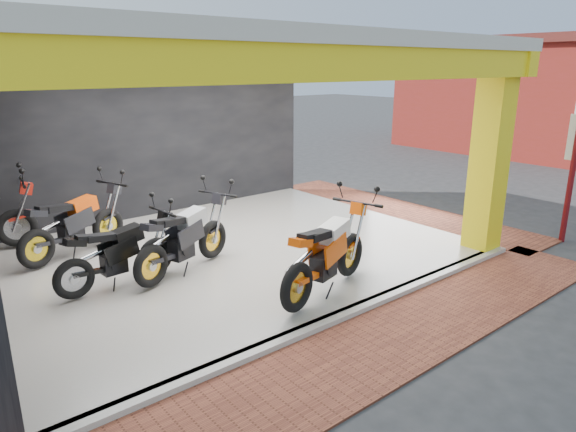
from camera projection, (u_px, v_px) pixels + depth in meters
name	position (u px, v px, depth m)	size (l,w,h in m)	color
ground	(298.00, 293.00, 7.70)	(80.00, 80.00, 0.00)	#2D2D30
showroom_floor	(225.00, 253.00, 9.17)	(8.00, 6.00, 0.10)	silver
showroom_ceiling	(218.00, 44.00, 8.17)	(8.40, 6.40, 0.20)	beige
back_wall	(144.00, 140.00, 10.99)	(8.20, 0.20, 3.50)	black
corner_column	(490.00, 157.00, 8.94)	(0.50, 0.50, 3.50)	yellow
header_beam_front	(354.00, 63.00, 6.03)	(8.40, 0.30, 0.40)	yellow
header_beam_right	(382.00, 64.00, 10.69)	(0.30, 6.40, 0.40)	yellow
floor_kerb	(347.00, 314.00, 6.93)	(8.00, 0.20, 0.10)	silver
paver_front	(392.00, 339.00, 6.36)	(9.00, 1.40, 0.03)	brown
paver_right	(398.00, 209.00, 12.10)	(1.40, 7.00, 0.03)	brown
signpost	(573.00, 168.00, 9.54)	(0.11, 0.37, 2.64)	maroon
moto_hero	(350.00, 234.00, 7.84)	(2.28, 0.85, 1.40)	#F0520A
moto_row_a	(212.00, 221.00, 8.60)	(2.18, 0.81, 1.33)	black
moto_row_b	(155.00, 238.00, 7.93)	(1.99, 0.74, 1.21)	black
moto_row_c	(106.00, 209.00, 9.30)	(2.20, 0.81, 1.34)	black
moto_row_d	(14.00, 210.00, 9.11)	(2.34, 0.87, 1.43)	red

